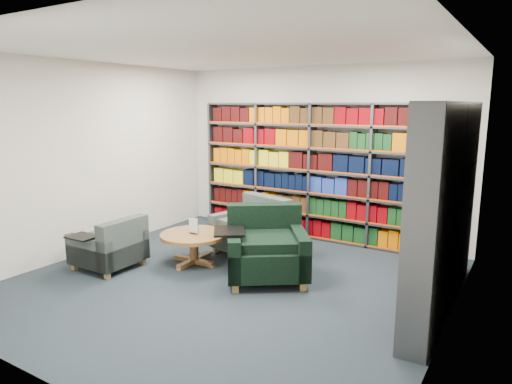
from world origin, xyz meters
The scene contains 7 objects.
room_shell centered at (0.00, 0.00, 1.40)m, with size 5.02×5.02×2.82m.
bookshelf_back centered at (0.00, 2.34, 1.10)m, with size 4.00×0.28×2.20m.
bookshelf_right centered at (2.34, 0.60, 1.10)m, with size 0.28×2.50×2.20m.
chair_teal_left centered at (-0.38, 1.18, 0.33)m, with size 1.17×1.10×0.82m.
chair_green_right centered at (0.26, 0.41, 0.36)m, with size 1.37×1.37×0.89m.
chair_teal_front centered at (-1.65, -0.43, 0.28)m, with size 0.78×0.91×0.70m.
coffee_table centered at (-0.82, 0.29, 0.35)m, with size 0.92×0.92×0.65m.
Camera 1 is at (3.10, -4.42, 2.19)m, focal length 32.00 mm.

